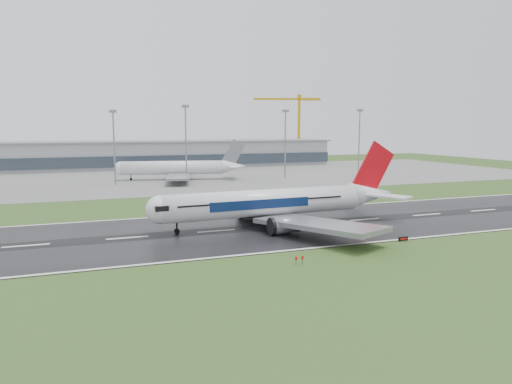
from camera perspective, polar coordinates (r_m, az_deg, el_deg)
name	(u,v)px	position (r m, az deg, el deg)	size (l,w,h in m)	color
ground	(216,231)	(110.74, -4.81, -4.73)	(520.00, 520.00, 0.00)	#2C4A1B
runway	(216,231)	(110.73, -4.81, -4.71)	(400.00, 45.00, 0.10)	black
apron	(147,178)	(232.30, -13.01, 1.70)	(400.00, 130.00, 0.08)	slate
terminal	(133,155)	(291.17, -14.54, 4.33)	(240.00, 36.00, 15.00)	gray
main_airliner	(281,186)	(115.97, 3.04, 0.77)	(65.71, 62.58, 19.40)	white
parked_airliner	(178,160)	(219.69, -9.36, 3.77)	(60.13, 55.98, 17.62)	silver
tower_crane	(299,128)	(336.49, 5.18, 7.64)	(46.96, 2.56, 46.19)	#C8950C
runway_sign	(403,239)	(105.31, 17.28, -5.43)	(2.30, 0.26, 1.04)	black
floodmast_2	(114,149)	(204.90, -16.68, 4.95)	(0.64, 0.64, 29.79)	gray
floodmast_3	(186,145)	(208.83, -8.42, 5.58)	(0.64, 0.64, 32.25)	gray
floodmast_4	(285,146)	(223.19, 3.53, 5.60)	(0.64, 0.64, 30.80)	gray
floodmast_5	(359,144)	(242.01, 12.29, 5.70)	(0.64, 0.64, 31.56)	gray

